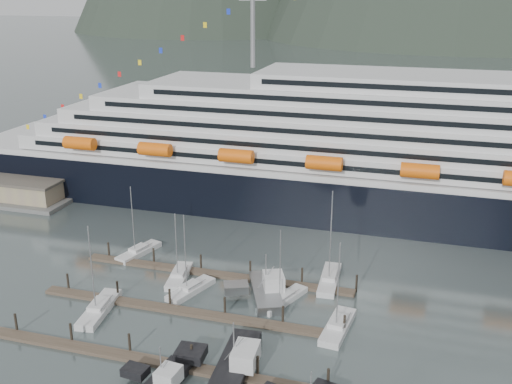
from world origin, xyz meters
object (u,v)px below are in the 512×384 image
sailboat_e (139,252)px  trawler_b (161,383)px  sailboat_g (329,280)px  trawler_c (233,364)px  sailboat_b (99,310)px  sailboat_h (338,327)px  sailboat_f (179,277)px  sailboat_c (191,290)px  sailboat_d (283,300)px  cruise_ship (437,163)px  trawler_e (265,291)px

sailboat_e → trawler_b: (20.76, -34.55, 0.43)m
sailboat_g → trawler_c: bearing=161.4°
sailboat_b → sailboat_e: sailboat_b is taller
sailboat_h → trawler_c: (-11.44, -13.48, 0.52)m
sailboat_b → sailboat_g: size_ratio=0.89×
sailboat_e → sailboat_g: size_ratio=0.82×
sailboat_e → sailboat_f: 13.17m
sailboat_b → sailboat_g: 37.47m
sailboat_b → sailboat_f: (7.28, 13.56, -0.02)m
sailboat_c → trawler_b: (5.95, -23.81, 0.43)m
sailboat_b → sailboat_d: sailboat_b is taller
cruise_ship → trawler_e: bearing=-119.7°
trawler_e → trawler_b: bearing=144.0°
sailboat_d → sailboat_f: 19.02m
sailboat_g → sailboat_h: (3.72, -14.26, -0.01)m
sailboat_b → sailboat_e: (-3.87, 20.56, -0.02)m
cruise_ship → trawler_b: bearing=-113.9°
sailboat_f → trawler_b: size_ratio=1.23×
sailboat_h → trawler_c: size_ratio=0.95×
sailboat_b → sailboat_h: size_ratio=1.03×
sailboat_d → trawler_e: size_ratio=0.99×
sailboat_b → trawler_c: sailboat_b is taller
sailboat_f → trawler_e: bearing=-105.9°
sailboat_e → sailboat_d: bearing=-92.2°
sailboat_h → sailboat_d: bearing=65.4°
sailboat_f → sailboat_g: 25.37m
sailboat_b → sailboat_h: sailboat_b is taller
sailboat_c → trawler_b: size_ratio=1.37×
sailboat_d → trawler_c: bearing=-163.7°
sailboat_h → cruise_ship: bearing=-7.5°
sailboat_c → sailboat_e: sailboat_c is taller
sailboat_e → trawler_e: 28.05m
sailboat_f → trawler_b: bearing=-170.8°
sailboat_d → trawler_e: 3.49m
sailboat_d → trawler_b: size_ratio=1.25×
cruise_ship → sailboat_d: 50.77m
sailboat_c → trawler_b: bearing=-146.7°
sailboat_c → sailboat_d: 15.23m
cruise_ship → sailboat_e: cruise_ship is taller
sailboat_c → sailboat_f: bearing=63.6°
sailboat_c → trawler_e: bearing=-60.5°
cruise_ship → sailboat_f: cruise_ship is taller
sailboat_f → sailboat_e: bearing=47.9°
sailboat_b → sailboat_d: size_ratio=1.17×
trawler_b → trawler_c: size_ratio=0.67×
sailboat_d → trawler_b: (-9.24, -25.01, 0.45)m
sailboat_d → sailboat_h: bearing=-98.5°
trawler_e → sailboat_d: bearing=-129.0°
cruise_ship → trawler_b: size_ratio=20.21×
sailboat_h → trawler_e: sailboat_h is taller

